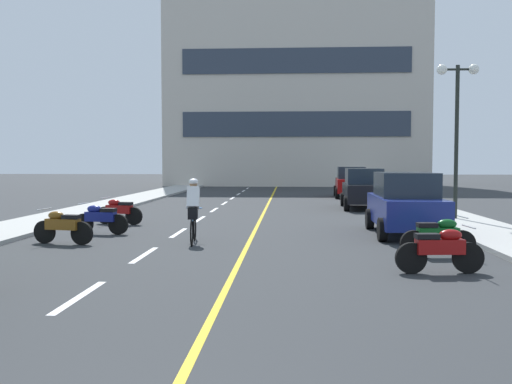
{
  "coord_description": "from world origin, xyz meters",
  "views": [
    {
      "loc": [
        1.3,
        -2.63,
        2.14
      ],
      "look_at": [
        0.27,
        14.89,
        1.19
      ],
      "focal_mm": 39.6,
      "sensor_mm": 36.0,
      "label": 1
    }
  ],
  "objects_px": {
    "parked_car_near": "(405,204)",
    "motorcycle_7": "(119,211)",
    "motorcycle_6": "(100,218)",
    "street_lamp_mid": "(457,107)",
    "parked_car_far": "(351,182)",
    "parked_car_mid": "(364,188)",
    "motorcycle_5": "(63,226)",
    "cyclist_rider": "(193,209)",
    "motorcycle_3": "(440,249)",
    "motorcycle_4": "(438,236)"
  },
  "relations": [
    {
      "from": "motorcycle_5",
      "to": "motorcycle_4",
      "type": "bearing_deg",
      "value": -8.71
    },
    {
      "from": "parked_car_far",
      "to": "motorcycle_5",
      "type": "distance_m",
      "value": 21.77
    },
    {
      "from": "parked_car_far",
      "to": "motorcycle_5",
      "type": "bearing_deg",
      "value": -115.9
    },
    {
      "from": "parked_car_mid",
      "to": "parked_car_far",
      "type": "relative_size",
      "value": 1.0
    },
    {
      "from": "parked_car_mid",
      "to": "motorcycle_7",
      "type": "bearing_deg",
      "value": -142.3
    },
    {
      "from": "motorcycle_3",
      "to": "parked_car_mid",
      "type": "bearing_deg",
      "value": 88.1
    },
    {
      "from": "motorcycle_3",
      "to": "motorcycle_6",
      "type": "bearing_deg",
      "value": 147.59
    },
    {
      "from": "motorcycle_7",
      "to": "parked_car_mid",
      "type": "bearing_deg",
      "value": 37.7
    },
    {
      "from": "parked_car_mid",
      "to": "parked_car_far",
      "type": "height_order",
      "value": "same"
    },
    {
      "from": "parked_car_near",
      "to": "motorcycle_7",
      "type": "xyz_separation_m",
      "value": [
        -9.13,
        2.2,
        -0.44
      ]
    },
    {
      "from": "parked_car_near",
      "to": "cyclist_rider",
      "type": "xyz_separation_m",
      "value": [
        -5.87,
        -1.98,
        -0.03
      ]
    },
    {
      "from": "parked_car_far",
      "to": "motorcycle_6",
      "type": "height_order",
      "value": "parked_car_far"
    },
    {
      "from": "motorcycle_6",
      "to": "cyclist_rider",
      "type": "distance_m",
      "value": 3.47
    },
    {
      "from": "parked_car_near",
      "to": "motorcycle_5",
      "type": "height_order",
      "value": "parked_car_near"
    },
    {
      "from": "parked_car_mid",
      "to": "motorcycle_6",
      "type": "bearing_deg",
      "value": -132.87
    },
    {
      "from": "parked_car_mid",
      "to": "parked_car_far",
      "type": "distance_m",
      "value": 7.95
    },
    {
      "from": "motorcycle_5",
      "to": "motorcycle_6",
      "type": "relative_size",
      "value": 0.99
    },
    {
      "from": "parked_car_near",
      "to": "motorcycle_6",
      "type": "xyz_separation_m",
      "value": [
        -8.91,
        -0.35,
        -0.44
      ]
    },
    {
      "from": "motorcycle_3",
      "to": "motorcycle_6",
      "type": "distance_m",
      "value": 9.97
    },
    {
      "from": "motorcycle_4",
      "to": "motorcycle_5",
      "type": "height_order",
      "value": "same"
    },
    {
      "from": "parked_car_far",
      "to": "motorcycle_4",
      "type": "bearing_deg",
      "value": -90.87
    },
    {
      "from": "parked_car_far",
      "to": "cyclist_rider",
      "type": "bearing_deg",
      "value": -107.8
    },
    {
      "from": "parked_car_mid",
      "to": "street_lamp_mid",
      "type": "bearing_deg",
      "value": -65.12
    },
    {
      "from": "parked_car_mid",
      "to": "cyclist_rider",
      "type": "distance_m",
      "value": 12.69
    },
    {
      "from": "parked_car_mid",
      "to": "motorcycle_4",
      "type": "bearing_deg",
      "value": -90.16
    },
    {
      "from": "parked_car_far",
      "to": "motorcycle_4",
      "type": "distance_m",
      "value": 20.99
    },
    {
      "from": "parked_car_near",
      "to": "motorcycle_6",
      "type": "relative_size",
      "value": 2.49
    },
    {
      "from": "street_lamp_mid",
      "to": "motorcycle_5",
      "type": "relative_size",
      "value": 3.22
    },
    {
      "from": "motorcycle_5",
      "to": "motorcycle_6",
      "type": "bearing_deg",
      "value": 81.36
    },
    {
      "from": "parked_car_mid",
      "to": "motorcycle_4",
      "type": "relative_size",
      "value": 2.5
    },
    {
      "from": "motorcycle_3",
      "to": "motorcycle_5",
      "type": "xyz_separation_m",
      "value": [
        -8.73,
        3.32,
        0.0
      ]
    },
    {
      "from": "parked_car_near",
      "to": "parked_car_mid",
      "type": "bearing_deg",
      "value": 89.95
    },
    {
      "from": "street_lamp_mid",
      "to": "motorcycle_7",
      "type": "relative_size",
      "value": 3.24
    },
    {
      "from": "street_lamp_mid",
      "to": "motorcycle_4",
      "type": "distance_m",
      "value": 8.79
    },
    {
      "from": "parked_car_far",
      "to": "motorcycle_6",
      "type": "distance_m",
      "value": 19.83
    },
    {
      "from": "parked_car_mid",
      "to": "motorcycle_3",
      "type": "height_order",
      "value": "parked_car_mid"
    },
    {
      "from": "motorcycle_5",
      "to": "parked_car_far",
      "type": "bearing_deg",
      "value": 64.1
    },
    {
      "from": "motorcycle_3",
      "to": "motorcycle_6",
      "type": "relative_size",
      "value": 1.0
    },
    {
      "from": "parked_car_near",
      "to": "motorcycle_6",
      "type": "bearing_deg",
      "value": -177.75
    },
    {
      "from": "parked_car_far",
      "to": "cyclist_rider",
      "type": "relative_size",
      "value": 2.42
    },
    {
      "from": "parked_car_mid",
      "to": "motorcycle_6",
      "type": "distance_m",
      "value": 13.12
    },
    {
      "from": "motorcycle_6",
      "to": "street_lamp_mid",
      "type": "bearing_deg",
      "value": 20.04
    },
    {
      "from": "motorcycle_3",
      "to": "cyclist_rider",
      "type": "relative_size",
      "value": 0.96
    },
    {
      "from": "parked_car_far",
      "to": "parked_car_mid",
      "type": "bearing_deg",
      "value": -92.02
    },
    {
      "from": "parked_car_near",
      "to": "motorcycle_7",
      "type": "bearing_deg",
      "value": 166.48
    },
    {
      "from": "motorcycle_6",
      "to": "motorcycle_5",
      "type": "bearing_deg",
      "value": -98.64
    },
    {
      "from": "parked_car_far",
      "to": "motorcycle_5",
      "type": "relative_size",
      "value": 2.54
    },
    {
      "from": "parked_car_far",
      "to": "motorcycle_3",
      "type": "xyz_separation_m",
      "value": [
        -0.78,
        -22.9,
        -0.44
      ]
    },
    {
      "from": "parked_car_mid",
      "to": "motorcycle_3",
      "type": "relative_size",
      "value": 2.5
    },
    {
      "from": "parked_car_mid",
      "to": "parked_car_far",
      "type": "xyz_separation_m",
      "value": [
        0.28,
        7.95,
        0.0
      ]
    }
  ]
}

